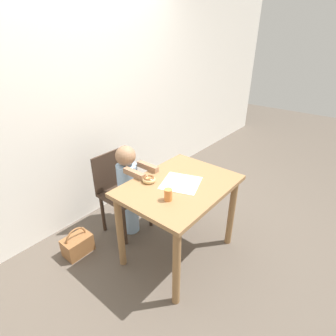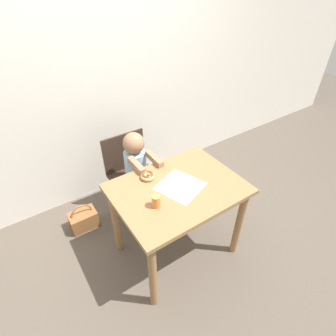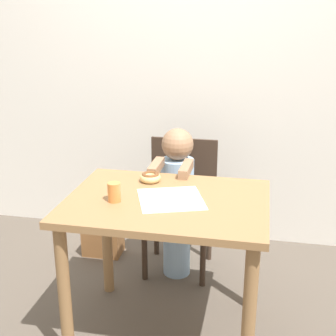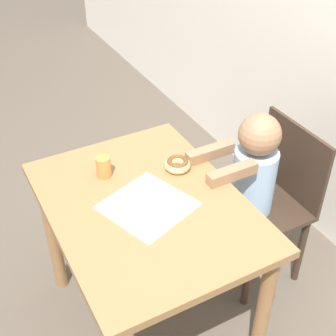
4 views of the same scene
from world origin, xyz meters
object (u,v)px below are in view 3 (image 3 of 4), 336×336
Objects in this scene: child_figure at (177,199)px; handbag at (103,240)px; donut at (150,177)px; cup at (114,192)px; chair at (180,202)px.

child_figure reaches higher than handbag.
cup reaches higher than donut.
donut is at bearing -47.29° from handbag.
donut reaches higher than handbag.
donut is at bearing -102.29° from child_figure.
chair is at bearing 90.00° from child_figure.
chair reaches higher than donut.
cup is at bearing -109.38° from donut.
child_figure is at bearing -15.63° from handbag.
child_figure is 0.45m from donut.
handbag is (-0.55, 0.15, -0.42)m from child_figure.
cup reaches higher than handbag.
child_figure is (0.00, -0.12, 0.07)m from chair.
chair is 0.13m from child_figure.
donut is 1.21× the size of cup.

